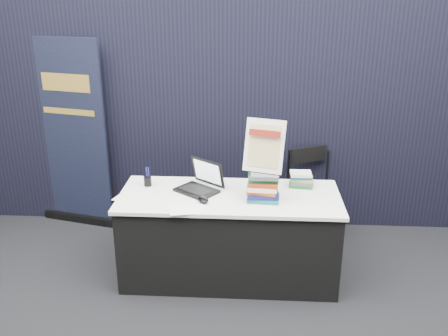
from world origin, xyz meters
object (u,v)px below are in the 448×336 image
(display_table, at_px, (229,236))
(book_stack_short, at_px, (302,179))
(laptop, at_px, (197,183))
(book_stack_tall, at_px, (263,186))
(info_sign, at_px, (264,147))
(stacking_chair, at_px, (308,190))
(pullup_banner, at_px, (73,145))

(display_table, relative_size, book_stack_short, 9.57)
(laptop, height_order, book_stack_short, laptop)
(book_stack_tall, height_order, book_stack_short, book_stack_tall)
(display_table, distance_m, info_sign, 0.85)
(display_table, height_order, stacking_chair, stacking_chair)
(book_stack_tall, distance_m, book_stack_short, 0.44)
(stacking_chair, bearing_deg, info_sign, -144.55)
(laptop, xyz_separation_m, pullup_banner, (-1.35, 0.85, 0.03))
(display_table, bearing_deg, book_stack_tall, -14.25)
(laptop, xyz_separation_m, stacking_chair, (1.00, 0.65, -0.32))
(display_table, bearing_deg, info_sign, -7.99)
(book_stack_short, bearing_deg, stacking_chair, 76.53)
(pullup_banner, bearing_deg, book_stack_short, -4.16)
(display_table, height_order, book_stack_short, book_stack_short)
(book_stack_short, bearing_deg, info_sign, -142.06)
(book_stack_tall, xyz_separation_m, pullup_banner, (-1.89, 1.02, -0.02))
(info_sign, xyz_separation_m, pullup_banner, (-1.89, 0.99, -0.34))
(book_stack_tall, height_order, info_sign, info_sign)
(display_table, height_order, laptop, laptop)
(info_sign, height_order, stacking_chair, info_sign)
(display_table, distance_m, pullup_banner, 1.93)
(book_stack_short, height_order, stacking_chair, stacking_chair)
(laptop, relative_size, pullup_banner, 0.23)
(pullup_banner, bearing_deg, laptop, -18.44)
(book_stack_tall, xyz_separation_m, stacking_chair, (0.46, 0.81, -0.37))
(display_table, xyz_separation_m, stacking_chair, (0.73, 0.74, 0.11))
(display_table, distance_m, laptop, 0.52)
(book_stack_tall, bearing_deg, laptop, 163.50)
(laptop, bearing_deg, book_stack_short, 45.58)
(book_stack_tall, bearing_deg, book_stack_short, 41.09)
(pullup_banner, bearing_deg, book_stack_tall, -14.29)
(display_table, relative_size, info_sign, 4.22)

